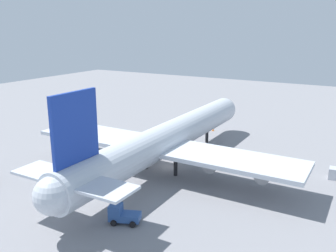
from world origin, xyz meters
The scene contains 4 objects.
ground_plane centered at (0.00, 0.00, 0.00)m, with size 240.63×240.63×0.00m, color gray.
cargo_airplane centered at (-0.35, 0.00, 5.63)m, with size 60.16×50.33×17.66m.
cargo_loader centered at (-20.38, -4.75, 1.18)m, with size 3.52×4.56×2.51m.
safety_cone_nose centered at (27.07, 2.52, 0.41)m, with size 0.57×0.57×0.82m, color orange.
Camera 1 is at (-55.02, -31.86, 25.13)m, focal length 38.88 mm.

